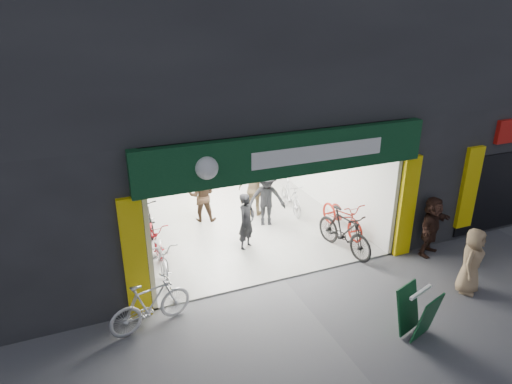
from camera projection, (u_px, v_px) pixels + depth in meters
ground at (284, 280)px, 10.49m from camera, size 60.00×60.00×0.00m
building at (242, 61)px, 13.42m from camera, size 17.00×10.27×8.00m
bike_left_front at (162, 254)px, 10.62m from camera, size 0.72×1.83×0.95m
bike_left_midfront at (145, 213)px, 12.53m from camera, size 0.63×1.84×1.09m
bike_left_midback at (153, 235)px, 11.57m from camera, size 0.71×1.71×0.88m
bike_left_back at (143, 208)px, 12.70m from camera, size 0.59×2.00×1.19m
bike_right_front at (344, 231)px, 11.47m from camera, size 0.87×1.98×1.15m
bike_right_mid at (342, 216)px, 12.49m from camera, size 0.72×1.89×0.98m
bike_right_back at (291, 197)px, 13.76m from camera, size 0.62×1.67×0.98m
parked_bike at (151, 304)px, 8.79m from camera, size 1.76×0.90×1.02m
customer_a at (247, 222)px, 11.55m from camera, size 0.67×0.62×1.53m
customer_b at (202, 195)px, 13.05m from camera, size 0.94×0.85×1.60m
customer_c at (266, 199)px, 12.74m from camera, size 1.21×0.90×1.67m
customer_d at (255, 190)px, 13.34m from camera, size 1.02×0.94×1.68m
pedestrian_near at (472, 261)px, 9.79m from camera, size 0.88×0.79×1.51m
pedestrian_far at (431, 226)px, 11.31m from camera, size 1.49×1.05×1.55m
sandwich_board at (417, 312)px, 8.54m from camera, size 0.79×0.80×0.96m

